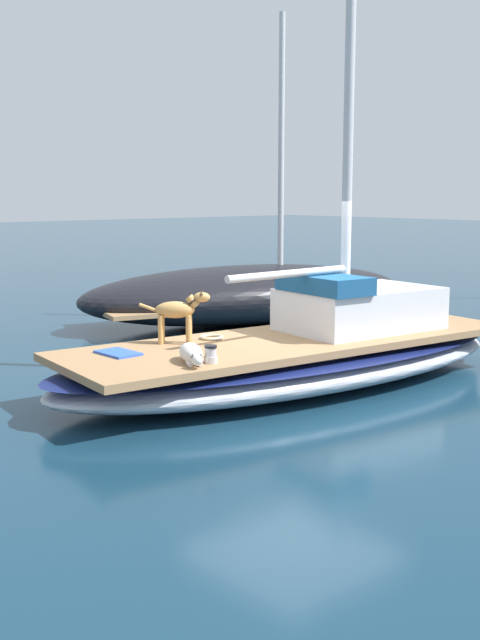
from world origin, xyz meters
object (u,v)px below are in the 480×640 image
Objects in this scene: deck_winch at (211,355)px; coiled_rope at (211,337)px; moored_boat_port_side at (249,293)px; dog_tan at (178,312)px; sailboat_main at (295,361)px; deck_towel at (118,353)px; dog_white at (192,354)px.

deck_winch is 0.65× the size of coiled_rope.
moored_boat_port_side reaches higher than coiled_rope.
coiled_rope is at bearing 85.76° from dog_tan.
dog_tan is (-0.72, -1.44, 0.75)m from sailboat_main.
sailboat_main is 0.98× the size of moored_boat_port_side.
coiled_rope is 1.50m from deck_towel.
moored_boat_port_side is at bearing 132.59° from coiled_rope.
deck_towel is (-0.65, -2.42, 0.34)m from sailboat_main.
dog_tan reaches higher than deck_winch.
moored_boat_port_side is at bearing 123.91° from deck_towel.
sailboat_main is 2.00m from deck_winch.
coiled_rope is at bearing -47.41° from moored_boat_port_side.
deck_towel is (-1.14, -0.53, -0.08)m from deck_winch.
moored_boat_port_side reaches higher than dog_tan.
deck_winch is (0.50, -1.89, 0.42)m from sailboat_main.
dog_white is at bearing 21.04° from deck_towel.
deck_winch is (0.16, 0.15, -0.01)m from dog_white.
sailboat_main is 2.12m from dog_white.
dog_white is at bearing -47.55° from moored_boat_port_side.
dog_tan is (-1.05, 0.60, 0.32)m from dog_white.
moored_boat_port_side reaches higher than dog_white.
deck_winch is at bearing -45.69° from moored_boat_port_side.
dog_tan is 0.10× the size of moored_boat_port_side.
deck_towel is (0.07, -0.98, -0.41)m from dog_tan.
deck_towel is at bearing -56.09° from moored_boat_port_side.
moored_boat_port_side is (-3.61, 4.50, -0.48)m from dog_tan.
dog_tan reaches higher than sailboat_main.
coiled_rope reaches higher than deck_towel.
sailboat_main is 2.53m from deck_towel.
dog_white is 0.22m from deck_winch.
deck_winch is (1.21, -0.45, -0.32)m from dog_tan.
dog_white is at bearing -29.86° from dog_tan.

